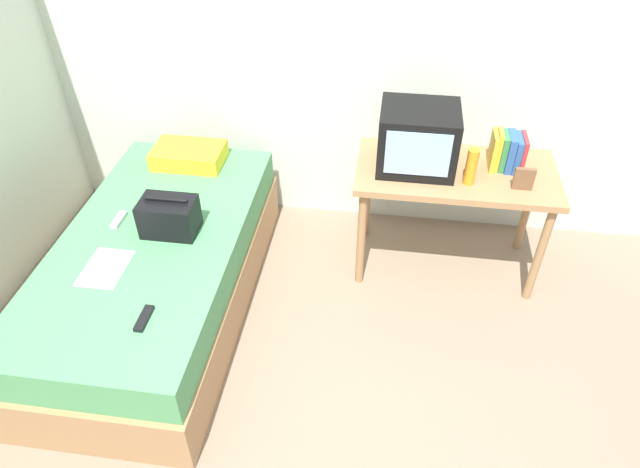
# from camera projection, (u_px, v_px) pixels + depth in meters

# --- Properties ---
(ground_plane) EXTENTS (8.00, 8.00, 0.00)m
(ground_plane) POSITION_uv_depth(u_px,v_px,m) (299.00, 455.00, 2.72)
(ground_plane) COLOR #84705B
(wall_back) EXTENTS (5.20, 0.10, 2.60)m
(wall_back) POSITION_uv_depth(u_px,v_px,m) (350.00, 34.00, 3.43)
(wall_back) COLOR silver
(wall_back) RESTS_ON ground
(bed) EXTENTS (1.00, 2.00, 0.54)m
(bed) POSITION_uv_depth(u_px,v_px,m) (158.00, 273.00, 3.31)
(bed) COLOR #9E754C
(bed) RESTS_ON ground
(desk) EXTENTS (1.16, 0.60, 0.73)m
(desk) POSITION_uv_depth(u_px,v_px,m) (455.00, 183.00, 3.37)
(desk) COLOR #9E754C
(desk) RESTS_ON ground
(tv) EXTENTS (0.44, 0.39, 0.36)m
(tv) POSITION_uv_depth(u_px,v_px,m) (418.00, 138.00, 3.23)
(tv) COLOR black
(tv) RESTS_ON desk
(water_bottle) EXTENTS (0.06, 0.06, 0.21)m
(water_bottle) POSITION_uv_depth(u_px,v_px,m) (471.00, 167.00, 3.14)
(water_bottle) COLOR orange
(water_bottle) RESTS_ON desk
(book_row) EXTENTS (0.19, 0.17, 0.23)m
(book_row) POSITION_uv_depth(u_px,v_px,m) (508.00, 152.00, 3.26)
(book_row) COLOR gold
(book_row) RESTS_ON desk
(picture_frame) EXTENTS (0.11, 0.02, 0.13)m
(picture_frame) POSITION_uv_depth(u_px,v_px,m) (524.00, 179.00, 3.11)
(picture_frame) COLOR brown
(picture_frame) RESTS_ON desk
(pillow) EXTENTS (0.45, 0.29, 0.11)m
(pillow) POSITION_uv_depth(u_px,v_px,m) (189.00, 155.00, 3.69)
(pillow) COLOR yellow
(pillow) RESTS_ON bed
(handbag) EXTENTS (0.30, 0.20, 0.22)m
(handbag) POSITION_uv_depth(u_px,v_px,m) (169.00, 216.00, 3.11)
(handbag) COLOR black
(handbag) RESTS_ON bed
(magazine) EXTENTS (0.21, 0.29, 0.01)m
(magazine) POSITION_uv_depth(u_px,v_px,m) (105.00, 268.00, 2.93)
(magazine) COLOR white
(magazine) RESTS_ON bed
(remote_dark) EXTENTS (0.04, 0.16, 0.02)m
(remote_dark) POSITION_uv_depth(u_px,v_px,m) (144.00, 318.00, 2.65)
(remote_dark) COLOR black
(remote_dark) RESTS_ON bed
(remote_silver) EXTENTS (0.04, 0.14, 0.02)m
(remote_silver) POSITION_uv_depth(u_px,v_px,m) (119.00, 220.00, 3.23)
(remote_silver) COLOR #B7B7BC
(remote_silver) RESTS_ON bed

